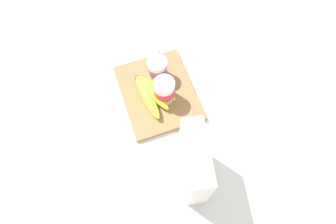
{
  "coord_description": "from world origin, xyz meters",
  "views": [
    {
      "loc": [
        0.52,
        -0.14,
        0.99
      ],
      "look_at": [
        0.11,
        0.0,
        0.07
      ],
      "focal_mm": 32.75,
      "sensor_mm": 36.0,
      "label": 1
    }
  ],
  "objects_px": {
    "cutting_board": "(158,93)",
    "cereal_box": "(195,164)",
    "spoon": "(155,45)",
    "yogurt_cup_back": "(164,90)",
    "yogurt_cup_front": "(157,69)",
    "banana_bunch": "(151,93)"
  },
  "relations": [
    {
      "from": "yogurt_cup_back",
      "to": "spoon",
      "type": "height_order",
      "value": "yogurt_cup_back"
    },
    {
      "from": "spoon",
      "to": "cereal_box",
      "type": "bearing_deg",
      "value": -5.24
    },
    {
      "from": "cutting_board",
      "to": "cereal_box",
      "type": "xyz_separation_m",
      "value": [
        0.32,
        0.01,
        0.11
      ]
    },
    {
      "from": "cutting_board",
      "to": "spoon",
      "type": "distance_m",
      "value": 0.22
    },
    {
      "from": "cereal_box",
      "to": "banana_bunch",
      "type": "distance_m",
      "value": 0.32
    },
    {
      "from": "cutting_board",
      "to": "cereal_box",
      "type": "height_order",
      "value": "cereal_box"
    },
    {
      "from": "yogurt_cup_front",
      "to": "spoon",
      "type": "relative_size",
      "value": 0.64
    },
    {
      "from": "cutting_board",
      "to": "yogurt_cup_front",
      "type": "height_order",
      "value": "yogurt_cup_front"
    },
    {
      "from": "banana_bunch",
      "to": "spoon",
      "type": "relative_size",
      "value": 1.47
    },
    {
      "from": "cutting_board",
      "to": "spoon",
      "type": "bearing_deg",
      "value": 164.64
    },
    {
      "from": "spoon",
      "to": "yogurt_cup_back",
      "type": "bearing_deg",
      "value": -10.14
    },
    {
      "from": "yogurt_cup_back",
      "to": "banana_bunch",
      "type": "xyz_separation_m",
      "value": [
        -0.02,
        -0.04,
        -0.03
      ]
    },
    {
      "from": "cereal_box",
      "to": "spoon",
      "type": "relative_size",
      "value": 1.84
    },
    {
      "from": "cereal_box",
      "to": "yogurt_cup_front",
      "type": "relative_size",
      "value": 2.89
    },
    {
      "from": "yogurt_cup_back",
      "to": "cutting_board",
      "type": "bearing_deg",
      "value": -150.65
    },
    {
      "from": "yogurt_cup_front",
      "to": "banana_bunch",
      "type": "relative_size",
      "value": 0.43
    },
    {
      "from": "cereal_box",
      "to": "yogurt_cup_front",
      "type": "height_order",
      "value": "cereal_box"
    },
    {
      "from": "cereal_box",
      "to": "banana_bunch",
      "type": "bearing_deg",
      "value": -161.61
    },
    {
      "from": "yogurt_cup_back",
      "to": "spoon",
      "type": "xyz_separation_m",
      "value": [
        -0.24,
        0.04,
        -0.06
      ]
    },
    {
      "from": "banana_bunch",
      "to": "yogurt_cup_back",
      "type": "bearing_deg",
      "value": 65.37
    },
    {
      "from": "cutting_board",
      "to": "yogurt_cup_back",
      "type": "xyz_separation_m",
      "value": [
        0.03,
        0.02,
        0.06
      ]
    },
    {
      "from": "cutting_board",
      "to": "spoon",
      "type": "xyz_separation_m",
      "value": [
        -0.21,
        0.06,
        -0.0
      ]
    }
  ]
}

